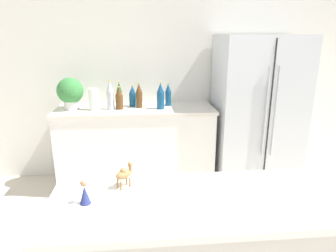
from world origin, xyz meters
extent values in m
cube|color=silver|center=(0.00, 2.73, 1.27)|extent=(8.00, 0.06, 2.55)
cube|color=white|center=(-0.45, 2.40, 0.44)|extent=(1.71, 0.60, 0.89)
cube|color=silver|center=(-0.45, 2.40, 0.90)|extent=(1.74, 0.63, 0.03)
cube|color=silver|center=(0.93, 2.34, 0.85)|extent=(0.93, 0.67, 1.70)
cube|color=black|center=(0.93, 2.00, 0.85)|extent=(0.01, 0.01, 1.63)
cylinder|color=#B2B5BA|center=(0.88, 1.99, 0.93)|extent=(0.02, 0.02, 0.93)
cylinder|color=#B2B5BA|center=(0.98, 1.99, 0.93)|extent=(0.02, 0.02, 0.93)
cube|color=silver|center=(0.24, 0.37, 0.93)|extent=(2.16, 0.55, 0.03)
cylinder|color=silver|center=(-1.14, 2.38, 0.97)|extent=(0.16, 0.16, 0.10)
sphere|color=#387F3D|center=(-1.14, 2.38, 1.12)|extent=(0.28, 0.28, 0.28)
cylinder|color=white|center=(-0.89, 2.33, 1.04)|extent=(0.10, 0.10, 0.23)
cylinder|color=navy|center=(-0.17, 2.31, 1.01)|extent=(0.08, 0.08, 0.18)
cone|color=navy|center=(-0.17, 2.31, 1.15)|extent=(0.08, 0.08, 0.10)
cylinder|color=gold|center=(-0.17, 2.31, 1.21)|extent=(0.03, 0.03, 0.01)
cylinder|color=navy|center=(-0.08, 2.47, 1.00)|extent=(0.07, 0.07, 0.16)
cone|color=navy|center=(-0.08, 2.47, 1.13)|extent=(0.07, 0.07, 0.09)
cylinder|color=gold|center=(-0.08, 2.47, 1.18)|extent=(0.02, 0.02, 0.01)
cylinder|color=navy|center=(-0.48, 2.47, 1.00)|extent=(0.08, 0.08, 0.15)
cone|color=navy|center=(-0.48, 2.47, 1.11)|extent=(0.07, 0.07, 0.08)
cylinder|color=gold|center=(-0.48, 2.47, 1.16)|extent=(0.03, 0.03, 0.01)
cylinder|color=brown|center=(-0.41, 2.40, 1.01)|extent=(0.07, 0.07, 0.17)
cone|color=brown|center=(-0.41, 2.40, 1.14)|extent=(0.07, 0.07, 0.10)
cylinder|color=gold|center=(-0.41, 2.40, 1.20)|extent=(0.02, 0.02, 0.01)
cylinder|color=#2D6033|center=(-0.62, 2.44, 1.01)|extent=(0.06, 0.06, 0.18)
cone|color=#2D6033|center=(-0.62, 2.44, 1.16)|extent=(0.06, 0.06, 0.10)
cylinder|color=gold|center=(-0.62, 2.44, 1.21)|extent=(0.02, 0.02, 0.01)
cylinder|color=brown|center=(-0.62, 2.34, 1.00)|extent=(0.08, 0.08, 0.15)
cone|color=brown|center=(-0.62, 2.34, 1.12)|extent=(0.08, 0.08, 0.09)
cylinder|color=gold|center=(-0.62, 2.34, 1.16)|extent=(0.03, 0.03, 0.01)
cylinder|color=#B2B7BC|center=(-0.71, 2.34, 1.02)|extent=(0.08, 0.08, 0.20)
cone|color=#B2B7BC|center=(-0.71, 2.34, 1.17)|extent=(0.08, 0.08, 0.11)
cylinder|color=gold|center=(-0.71, 2.34, 1.23)|extent=(0.03, 0.03, 0.01)
ellipsoid|color=olive|center=(-0.48, 0.51, 1.02)|extent=(0.10, 0.09, 0.04)
sphere|color=olive|center=(-0.48, 0.51, 1.04)|extent=(0.03, 0.03, 0.03)
cylinder|color=olive|center=(-0.45, 0.54, 1.04)|extent=(0.02, 0.02, 0.04)
sphere|color=olive|center=(-0.45, 0.54, 1.06)|extent=(0.02, 0.02, 0.02)
cylinder|color=olive|center=(-0.47, 0.54, 0.97)|extent=(0.01, 0.01, 0.05)
cylinder|color=olive|center=(-0.45, 0.52, 0.97)|extent=(0.01, 0.01, 0.05)
cylinder|color=olive|center=(-0.51, 0.50, 0.97)|extent=(0.01, 0.01, 0.05)
cylinder|color=olive|center=(-0.50, 0.48, 0.97)|extent=(0.01, 0.01, 0.05)
cone|color=navy|center=(-0.65, 0.37, 0.99)|extent=(0.05, 0.05, 0.09)
sphere|color=#A37A5B|center=(-0.65, 0.37, 1.05)|extent=(0.03, 0.03, 0.03)
camera|label=1|loc=(-0.39, -0.87, 1.68)|focal=32.00mm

